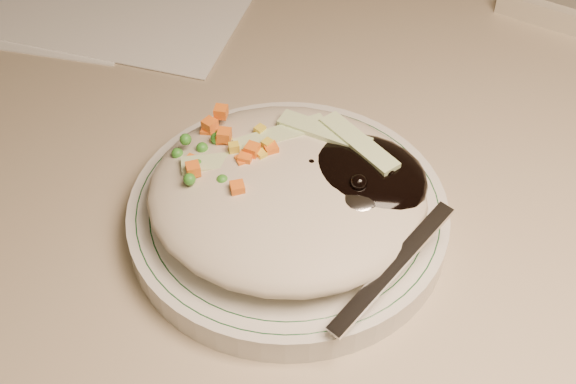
# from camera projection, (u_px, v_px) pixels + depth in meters

# --- Properties ---
(desk) EXTENTS (1.40, 0.70, 0.74)m
(desk) POSITION_uv_depth(u_px,v_px,m) (415.00, 247.00, 0.82)
(desk) COLOR tan
(desk) RESTS_ON ground
(plate) EXTENTS (0.23, 0.23, 0.02)m
(plate) POSITION_uv_depth(u_px,v_px,m) (288.00, 217.00, 0.57)
(plate) COLOR silver
(plate) RESTS_ON desk
(plate_rim) EXTENTS (0.22, 0.22, 0.00)m
(plate_rim) POSITION_uv_depth(u_px,v_px,m) (288.00, 208.00, 0.57)
(plate_rim) COLOR #144723
(plate_rim) RESTS_ON plate
(meal) EXTENTS (0.21, 0.19, 0.05)m
(meal) POSITION_uv_depth(u_px,v_px,m) (294.00, 188.00, 0.55)
(meal) COLOR beige
(meal) RESTS_ON plate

